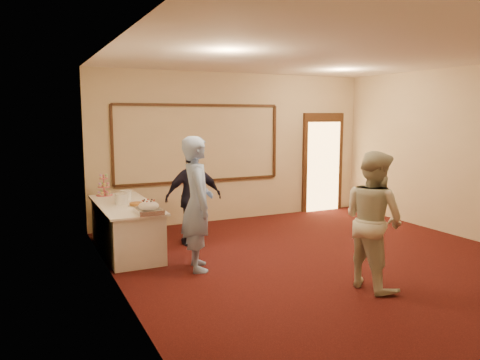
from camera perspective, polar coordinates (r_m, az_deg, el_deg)
name	(u,v)px	position (r m, az deg, el deg)	size (l,w,h in m)	color
floor	(339,267)	(6.96, 11.92, -10.30)	(7.00, 7.00, 0.00)	black
room_walls	(343,125)	(6.62, 12.43, 6.61)	(6.04, 7.04, 3.02)	beige
wall_molding	(200,143)	(9.30, -4.94, 4.47)	(3.45, 0.04, 1.55)	#372210
doorway	(323,163)	(10.72, 10.06, 2.05)	(1.05, 0.07, 2.20)	#372210
buffet_table	(126,227)	(7.69, -13.77, -5.59)	(0.84, 2.17, 0.77)	white
pavlova_tray	(149,208)	(6.79, -11.08, -3.33)	(0.35, 0.51, 0.18)	#ADAFB4
cupcake_stand	(104,187)	(8.43, -16.25, -0.86)	(0.28, 0.28, 0.40)	#D8596B
plate_stack_a	(121,199)	(7.57, -14.30, -2.22)	(0.20, 0.20, 0.17)	white
plate_stack_b	(126,195)	(7.89, -13.74, -1.82)	(0.19, 0.19, 0.16)	white
tart	(137,204)	(7.35, -12.49, -2.93)	(0.26, 0.26, 0.05)	white
man	(197,204)	(6.52, -5.22, -2.88)	(0.68, 0.45, 1.87)	#88A9E8
woman	(373,220)	(6.06, 15.92, -4.69)	(0.84, 0.65, 1.73)	beige
guest	(194,197)	(7.79, -5.69, -2.13)	(0.94, 0.39, 1.60)	black
camera_flash	(202,175)	(7.65, -4.65, 0.58)	(0.07, 0.04, 0.05)	white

